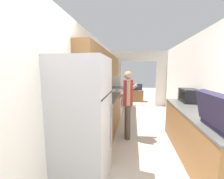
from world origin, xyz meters
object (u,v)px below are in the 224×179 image
at_px(refrigerator, 84,122).
at_px(tv_cabinet, 135,96).
at_px(television, 135,87).
at_px(range_oven, 113,102).
at_px(microwave, 189,96).
at_px(person, 128,103).

distance_m(refrigerator, tv_cabinet, 5.60).
relative_size(refrigerator, television, 2.61).
height_order(refrigerator, television, refrigerator).
bearing_deg(range_oven, microwave, -38.53).
distance_m(range_oven, person, 1.94).
xyz_separation_m(person, microwave, (1.41, 0.19, 0.18)).
relative_size(microwave, tv_cabinet, 0.60).
xyz_separation_m(range_oven, tv_cabinet, (0.84, 2.29, -0.16)).
bearing_deg(microwave, person, -172.16).
height_order(refrigerator, tv_cabinet, refrigerator).
distance_m(refrigerator, person, 1.53).
height_order(person, microwave, person).
distance_m(person, television, 4.05).
bearing_deg(tv_cabinet, range_oven, -110.15).
relative_size(range_oven, tv_cabinet, 1.25).
distance_m(refrigerator, microwave, 2.56).
distance_m(microwave, television, 4.03).
bearing_deg(microwave, range_oven, 141.47).
height_order(range_oven, microwave, microwave).
height_order(refrigerator, microwave, refrigerator).
height_order(range_oven, tv_cabinet, range_oven).
relative_size(refrigerator, tv_cabinet, 2.19).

